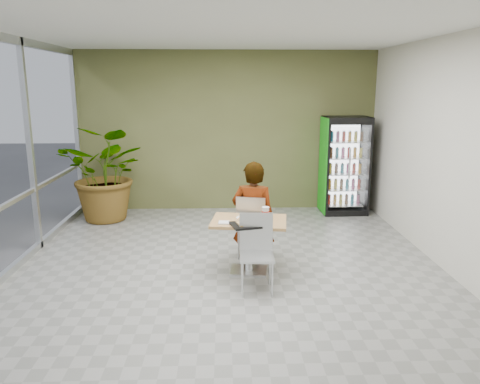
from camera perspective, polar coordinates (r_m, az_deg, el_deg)
name	(u,v)px	position (r m, az deg, el deg)	size (l,w,h in m)	color
ground	(229,274)	(6.50, -1.31, -9.93)	(7.00, 7.00, 0.00)	gray
room_envelope	(229,158)	(6.06, -1.38, 4.14)	(6.00, 7.00, 3.20)	silver
dining_table	(249,235)	(6.37, 1.10, -5.27)	(1.08, 0.82, 0.75)	tan
chair_far	(252,222)	(6.87, 1.44, -3.70)	(0.52, 0.52, 0.96)	silver
chair_near	(256,246)	(5.90, 2.01, -6.54)	(0.43, 0.43, 0.96)	silver
seated_woman	(253,220)	(6.91, 1.62, -3.44)	(0.65, 0.42, 1.76)	black
pizza_plate	(244,217)	(6.38, 0.46, -3.09)	(0.27, 0.20, 0.03)	silver
soda_cup	(265,214)	(6.29, 3.12, -2.66)	(0.10, 0.10, 0.18)	silver
napkin_stack	(224,223)	(6.16, -1.97, -3.74)	(0.14, 0.14, 0.02)	silver
cafeteria_tray	(250,225)	(6.05, 1.24, -4.01)	(0.48, 0.35, 0.03)	black
beverage_fridge	(344,165)	(9.53, 12.62, 3.18)	(0.89, 0.69, 1.93)	black
potted_plant	(108,173)	(9.13, -15.81, 2.20)	(1.63, 1.41, 1.81)	#2B6B2B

